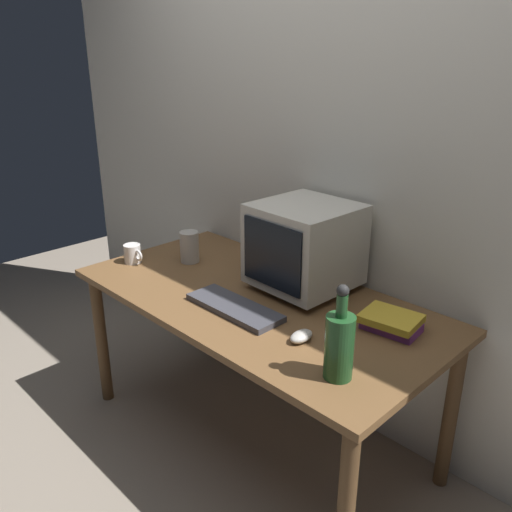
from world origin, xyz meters
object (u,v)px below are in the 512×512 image
object	(u,v)px
bottle_short	(269,248)
mug	(133,254)
crt_monitor	(304,246)
keyboard	(234,307)
computer_mouse	(301,336)
metal_canister	(189,247)
bottle_tall	(339,344)
book_stack	(391,322)

from	to	relation	value
bottle_short	mug	bearing A→B (deg)	-134.18
crt_monitor	mug	xyz separation A→B (m)	(-0.76, -0.36, -0.15)
keyboard	computer_mouse	world-z (taller)	computer_mouse
keyboard	metal_canister	size ratio (longest dim) A/B	2.80
keyboard	metal_canister	bearing A→B (deg)	159.65
keyboard	mug	world-z (taller)	mug
crt_monitor	bottle_short	xyz separation A→B (m)	(-0.31, 0.11, -0.12)
keyboard	mug	bearing A→B (deg)	-179.56
keyboard	bottle_tall	bearing A→B (deg)	-7.95
book_stack	computer_mouse	bearing A→B (deg)	-121.18
computer_mouse	bottle_tall	size ratio (longest dim) A/B	0.32
keyboard	computer_mouse	bearing A→B (deg)	1.28
crt_monitor	mug	world-z (taller)	crt_monitor
keyboard	book_stack	xyz separation A→B (m)	(0.51, 0.30, 0.02)
crt_monitor	computer_mouse	size ratio (longest dim) A/B	3.97
mug	keyboard	bearing A→B (deg)	0.69
book_stack	mug	size ratio (longest dim) A/B	1.85
mug	metal_canister	size ratio (longest dim) A/B	0.80
metal_canister	crt_monitor	bearing A→B (deg)	14.89
bottle_tall	computer_mouse	bearing A→B (deg)	159.14
crt_monitor	computer_mouse	xyz separation A→B (m)	(0.28, -0.34, -0.17)
metal_canister	mug	bearing A→B (deg)	-131.73
bottle_tall	mug	size ratio (longest dim) A/B	2.63
bottle_short	book_stack	xyz separation A→B (m)	(0.77, -0.16, -0.04)
keyboard	mug	distance (m)	0.71
crt_monitor	keyboard	world-z (taller)	crt_monitor
keyboard	mug	xyz separation A→B (m)	(-0.71, -0.01, 0.03)
mug	metal_canister	distance (m)	0.27
bottle_short	computer_mouse	bearing A→B (deg)	-37.10
bottle_short	metal_canister	distance (m)	0.38
crt_monitor	metal_canister	bearing A→B (deg)	-165.11
computer_mouse	bottle_short	distance (m)	0.75
book_stack	bottle_tall	bearing A→B (deg)	-83.08
keyboard	metal_canister	xyz separation A→B (m)	(-0.53, 0.19, 0.06)
mug	bottle_tall	bearing A→B (deg)	-3.03
keyboard	metal_canister	distance (m)	0.57
crt_monitor	book_stack	xyz separation A→B (m)	(0.46, -0.05, -0.16)
bottle_tall	crt_monitor	bearing A→B (deg)	140.00
crt_monitor	bottle_short	size ratio (longest dim) A/B	2.03
keyboard	computer_mouse	distance (m)	0.34
crt_monitor	book_stack	world-z (taller)	crt_monitor
bottle_short	book_stack	size ratio (longest dim) A/B	0.88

